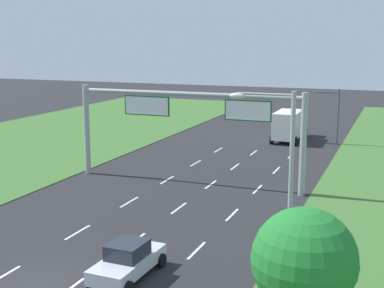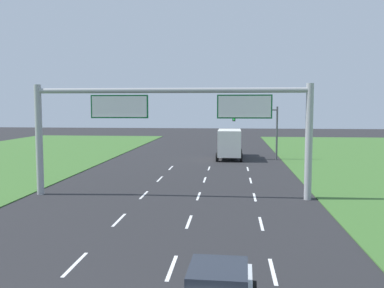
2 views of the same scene
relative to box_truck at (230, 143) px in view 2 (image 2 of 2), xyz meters
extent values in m
cube|color=white|center=(-5.30, -31.70, -1.69)|extent=(0.14, 2.40, 0.01)
cube|color=white|center=(-5.30, -25.70, -1.69)|extent=(0.14, 2.40, 0.01)
cube|color=white|center=(-5.30, -19.70, -1.69)|extent=(0.14, 2.40, 0.01)
cube|color=white|center=(-5.30, -13.70, -1.69)|extent=(0.14, 2.40, 0.01)
cube|color=white|center=(-5.30, -7.70, -1.69)|extent=(0.14, 2.40, 0.01)
cube|color=white|center=(-1.80, -31.70, -1.69)|extent=(0.14, 2.40, 0.01)
cube|color=white|center=(-1.80, -25.70, -1.69)|extent=(0.14, 2.40, 0.01)
cube|color=white|center=(-1.80, -19.70, -1.69)|extent=(0.14, 2.40, 0.01)
cube|color=white|center=(-1.80, -13.70, -1.69)|extent=(0.14, 2.40, 0.01)
cube|color=white|center=(-1.80, -7.70, -1.69)|extent=(0.14, 2.40, 0.01)
cube|color=white|center=(1.70, -31.70, -1.69)|extent=(0.14, 2.40, 0.01)
cube|color=white|center=(1.70, -25.70, -1.69)|extent=(0.14, 2.40, 0.01)
cube|color=white|center=(1.70, -19.70, -1.69)|extent=(0.14, 2.40, 0.01)
cube|color=white|center=(1.70, -13.70, -1.69)|extent=(0.14, 2.40, 0.01)
cube|color=white|center=(1.70, -7.70, -1.69)|extent=(0.14, 2.40, 0.01)
cube|color=#232833|center=(-0.05, -35.65, -0.41)|extent=(1.54, 1.78, 0.68)
cube|color=navy|center=(0.01, 2.80, -0.15)|extent=(2.21, 2.11, 2.20)
cube|color=silver|center=(0.00, -0.91, 0.10)|extent=(2.38, 5.03, 2.69)
cylinder|color=black|center=(-1.11, 3.30, -1.25)|extent=(0.28, 0.90, 0.90)
cylinder|color=black|center=(1.15, 3.29, -1.25)|extent=(0.28, 0.90, 0.90)
cylinder|color=black|center=(-1.21, 1.00, -1.25)|extent=(0.28, 0.90, 0.90)
cylinder|color=black|center=(1.21, 0.99, -1.25)|extent=(0.28, 0.90, 0.90)
cylinder|color=black|center=(-1.22, -2.82, -1.25)|extent=(0.28, 0.90, 0.90)
cylinder|color=black|center=(1.20, -2.83, -1.25)|extent=(0.28, 0.90, 0.90)
cylinder|color=#9EA0A5|center=(-11.95, -20.08, 1.80)|extent=(0.44, 0.44, 7.00)
cylinder|color=#9EA0A5|center=(4.85, -20.08, 1.80)|extent=(0.44, 0.44, 7.00)
cylinder|color=#9EA0A5|center=(-3.55, -20.08, 4.90)|extent=(16.80, 0.32, 0.32)
cube|color=#0C5B28|center=(-6.70, -20.08, 3.92)|extent=(3.61, 0.12, 1.44)
cube|color=white|center=(-6.70, -20.15, 3.92)|extent=(3.45, 0.01, 1.28)
cube|color=#0C5B28|center=(1.00, -20.08, 3.92)|extent=(3.31, 0.12, 1.44)
cube|color=white|center=(1.00, -20.15, 3.92)|extent=(3.15, 0.01, 1.28)
cylinder|color=#47494F|center=(4.95, -0.73, 1.10)|extent=(0.20, 0.20, 5.60)
cylinder|color=#47494F|center=(2.70, -0.73, 3.55)|extent=(4.50, 0.14, 0.14)
cube|color=black|center=(0.45, -0.73, 2.90)|extent=(0.32, 0.36, 1.10)
sphere|color=red|center=(0.45, -0.93, 3.27)|extent=(0.22, 0.22, 0.22)
sphere|color=orange|center=(0.45, -0.93, 2.90)|extent=(0.22, 0.22, 0.22)
sphere|color=green|center=(0.45, -0.93, 2.53)|extent=(0.22, 0.22, 0.22)
camera|label=1|loc=(10.75, -55.29, 8.68)|focal=50.00mm
camera|label=2|loc=(0.27, -46.10, 3.96)|focal=40.00mm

